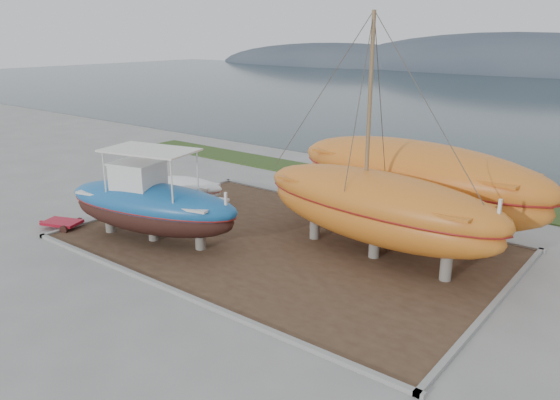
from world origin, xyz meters
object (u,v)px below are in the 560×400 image
Objects in this scene: blue_caique at (151,196)px; red_trailer at (62,225)px; white_dinghy at (189,190)px; orange_bare_hull at (415,189)px; orange_sailboat at (380,141)px.

blue_caique is 3.35× the size of red_trailer.
blue_caique is at bearing -1.87° from red_trailer.
red_trailer is at bearing -111.60° from white_dinghy.
red_trailer is (-13.32, -9.64, -1.94)m from orange_bare_hull.
blue_caique is 5.36m from red_trailer.
blue_caique is 1.99× the size of white_dinghy.
orange_sailboat reaches higher than red_trailer.
white_dinghy is 0.39× the size of orange_sailboat.
orange_bare_hull is (8.59, 8.02, 0.00)m from blue_caique.
orange_bare_hull is (-0.06, 3.68, -2.76)m from orange_sailboat.
orange_bare_hull is at bearing 30.10° from blue_caique.
orange_sailboat is at bearing 13.73° from blue_caique.
blue_caique is 10.07m from orange_sailboat.
orange_sailboat is (11.68, -0.61, 4.18)m from white_dinghy.
white_dinghy reaches higher than red_trailer.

